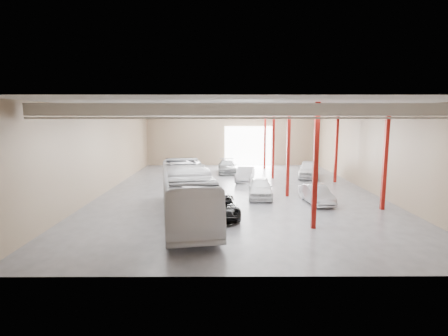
{
  "coord_description": "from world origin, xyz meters",
  "views": [
    {
      "loc": [
        -1.31,
        -28.91,
        6.2
      ],
      "look_at": [
        -1.18,
        -1.64,
        2.2
      ],
      "focal_mm": 28.0,
      "sensor_mm": 36.0,
      "label": 1
    }
  ],
  "objects_px": {
    "car_row_a": "(260,188)",
    "car_right_far": "(309,169)",
    "car_row_b": "(245,174)",
    "car_right_near": "(317,194)",
    "black_sedan": "(220,206)",
    "car_row_c": "(227,166)",
    "coach_bus": "(187,192)"
  },
  "relations": [
    {
      "from": "car_row_c",
      "to": "car_row_b",
      "type": "bearing_deg",
      "value": -73.01
    },
    {
      "from": "coach_bus",
      "to": "car_row_b",
      "type": "height_order",
      "value": "coach_bus"
    },
    {
      "from": "car_row_b",
      "to": "car_right_far",
      "type": "distance_m",
      "value": 7.0
    },
    {
      "from": "coach_bus",
      "to": "car_right_far",
      "type": "distance_m",
      "value": 18.32
    },
    {
      "from": "black_sedan",
      "to": "car_row_b",
      "type": "height_order",
      "value": "car_row_b"
    },
    {
      "from": "car_row_a",
      "to": "car_row_c",
      "type": "relative_size",
      "value": 0.91
    },
    {
      "from": "car_row_a",
      "to": "car_right_far",
      "type": "relative_size",
      "value": 0.88
    },
    {
      "from": "coach_bus",
      "to": "car_row_a",
      "type": "bearing_deg",
      "value": 37.38
    },
    {
      "from": "car_row_c",
      "to": "car_right_near",
      "type": "height_order",
      "value": "car_row_c"
    },
    {
      "from": "coach_bus",
      "to": "car_row_b",
      "type": "xyz_separation_m",
      "value": [
        4.4,
        12.5,
        -0.94
      ]
    },
    {
      "from": "car_row_c",
      "to": "car_right_far",
      "type": "height_order",
      "value": "car_right_far"
    },
    {
      "from": "car_row_b",
      "to": "car_right_far",
      "type": "height_order",
      "value": "car_right_far"
    },
    {
      "from": "car_right_near",
      "to": "car_right_far",
      "type": "distance_m",
      "value": 11.08
    },
    {
      "from": "car_row_a",
      "to": "car_right_near",
      "type": "distance_m",
      "value": 4.31
    },
    {
      "from": "car_right_near",
      "to": "car_right_far",
      "type": "xyz_separation_m",
      "value": [
        2.09,
        10.88,
        0.2
      ]
    },
    {
      "from": "coach_bus",
      "to": "car_row_a",
      "type": "height_order",
      "value": "coach_bus"
    },
    {
      "from": "car_row_b",
      "to": "car_right_far",
      "type": "xyz_separation_m",
      "value": [
        6.69,
        2.06,
        0.16
      ]
    },
    {
      "from": "black_sedan",
      "to": "car_row_a",
      "type": "relative_size",
      "value": 1.06
    },
    {
      "from": "black_sedan",
      "to": "car_row_b",
      "type": "relative_size",
      "value": 1.11
    },
    {
      "from": "coach_bus",
      "to": "black_sedan",
      "type": "relative_size",
      "value": 2.49
    },
    {
      "from": "car_row_b",
      "to": "car_right_near",
      "type": "height_order",
      "value": "car_row_b"
    },
    {
      "from": "car_right_near",
      "to": "car_row_a",
      "type": "bearing_deg",
      "value": 147.94
    },
    {
      "from": "car_row_b",
      "to": "car_row_c",
      "type": "height_order",
      "value": "car_row_c"
    },
    {
      "from": "car_right_far",
      "to": "car_row_b",
      "type": "bearing_deg",
      "value": -148.07
    },
    {
      "from": "car_row_a",
      "to": "car_right_far",
      "type": "xyz_separation_m",
      "value": [
        5.97,
        9.0,
        0.1
      ]
    },
    {
      "from": "car_right_far",
      "to": "car_right_near",
      "type": "bearing_deg",
      "value": -86.04
    },
    {
      "from": "black_sedan",
      "to": "car_right_near",
      "type": "distance_m",
      "value": 7.72
    },
    {
      "from": "car_row_a",
      "to": "car_right_far",
      "type": "bearing_deg",
      "value": 60.68
    },
    {
      "from": "black_sedan",
      "to": "car_right_near",
      "type": "relative_size",
      "value": 1.17
    },
    {
      "from": "black_sedan",
      "to": "car_row_b",
      "type": "xyz_separation_m",
      "value": [
        2.37,
        12.14,
        0.05
      ]
    },
    {
      "from": "black_sedan",
      "to": "car_row_a",
      "type": "xyz_separation_m",
      "value": [
        3.09,
        5.2,
        0.1
      ]
    },
    {
      "from": "coach_bus",
      "to": "car_row_c",
      "type": "height_order",
      "value": "coach_bus"
    }
  ]
}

